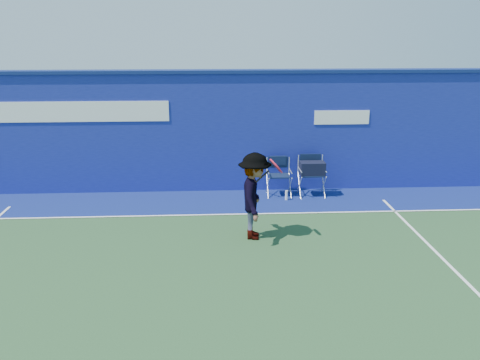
{
  "coord_description": "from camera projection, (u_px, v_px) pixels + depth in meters",
  "views": [
    {
      "loc": [
        0.33,
        -7.6,
        4.04
      ],
      "look_at": [
        0.89,
        2.6,
        1.0
      ],
      "focal_mm": 38.0,
      "sensor_mm": 36.0,
      "label": 1
    }
  ],
  "objects": [
    {
      "name": "ground",
      "position": [
        195.0,
        283.0,
        8.41
      ],
      "size": [
        80.0,
        80.0,
        0.0
      ],
      "primitive_type": "plane",
      "color": "#264826",
      "rests_on": "ground"
    },
    {
      "name": "directors_chair_right",
      "position": [
        312.0,
        179.0,
        12.72
      ],
      "size": [
        0.61,
        0.55,
        1.02
      ],
      "color": "silver",
      "rests_on": "ground"
    },
    {
      "name": "out_of_bounds_strip",
      "position": [
        200.0,
        202.0,
        12.34
      ],
      "size": [
        24.0,
        1.8,
        0.01
      ],
      "primitive_type": "cube",
      "color": "navy",
      "rests_on": "ground"
    },
    {
      "name": "directors_chair_left",
      "position": [
        279.0,
        183.0,
        12.78
      ],
      "size": [
        0.57,
        0.53,
        0.97
      ],
      "color": "silver",
      "rests_on": "ground"
    },
    {
      "name": "tennis_player",
      "position": [
        255.0,
        196.0,
        10.03
      ],
      "size": [
        0.94,
        1.19,
        1.75
      ],
      "color": "#EA4738",
      "rests_on": "ground"
    },
    {
      "name": "court_lines",
      "position": [
        196.0,
        266.0,
        8.98
      ],
      "size": [
        24.0,
        12.0,
        0.01
      ],
      "color": "white",
      "rests_on": "out_of_bounds_strip"
    },
    {
      "name": "stadium_wall",
      "position": [
        200.0,
        131.0,
        12.95
      ],
      "size": [
        24.0,
        0.5,
        3.08
      ],
      "color": "navy",
      "rests_on": "ground"
    },
    {
      "name": "water_bottle",
      "position": [
        286.0,
        195.0,
        12.47
      ],
      "size": [
        0.07,
        0.07,
        0.24
      ],
      "primitive_type": "cylinder",
      "color": "white",
      "rests_on": "ground"
    }
  ]
}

